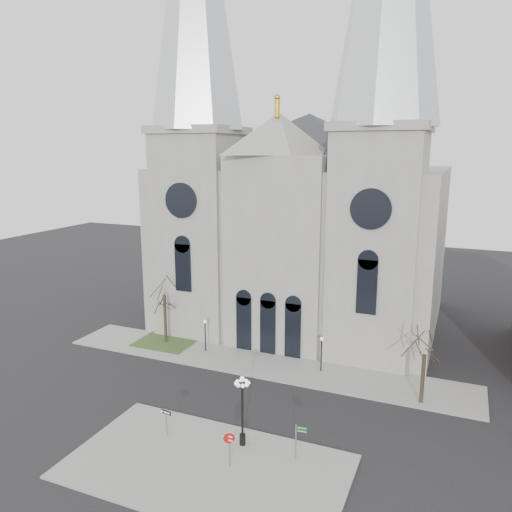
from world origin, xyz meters
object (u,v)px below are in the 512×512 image
at_px(globe_lamp, 242,402).
at_px(street_name_sign, 297,439).
at_px(stop_sign, 229,442).
at_px(one_way_sign, 166,417).

distance_m(globe_lamp, street_name_sign, 4.33).
height_order(stop_sign, globe_lamp, globe_lamp).
xyz_separation_m(stop_sign, globe_lamp, (-0.23, 2.50, 1.44)).
distance_m(stop_sign, one_way_sign, 5.84).
distance_m(stop_sign, globe_lamp, 2.89).
bearing_deg(street_name_sign, globe_lamp, 171.98).
bearing_deg(globe_lamp, one_way_sign, -168.96).
relative_size(stop_sign, globe_lamp, 0.48).
bearing_deg(globe_lamp, stop_sign, -84.81).
bearing_deg(one_way_sign, street_name_sign, 12.48).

